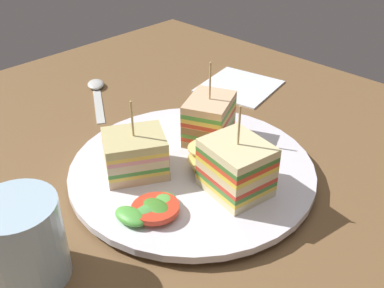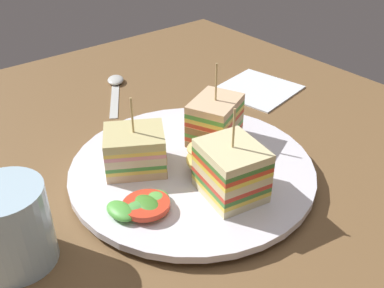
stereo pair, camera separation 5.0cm
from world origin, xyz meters
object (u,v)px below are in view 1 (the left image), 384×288
at_px(sandwich_wedge_1, 236,168).
at_px(drinking_glass, 26,248).
at_px(sandwich_wedge_2, 209,119).
at_px(plate, 192,170).
at_px(napkin, 239,86).
at_px(chip_pile, 207,158).
at_px(sandwich_wedge_0, 135,154).
at_px(spoon, 96,89).

height_order(sandwich_wedge_1, drinking_glass, sandwich_wedge_1).
relative_size(sandwich_wedge_1, sandwich_wedge_2, 0.99).
bearing_deg(plate, napkin, 116.59).
bearing_deg(sandwich_wedge_2, chip_pile, 16.82).
xyz_separation_m(plate, drinking_glass, (0.00, -0.21, 0.03)).
xyz_separation_m(sandwich_wedge_0, sandwich_wedge_1, (0.10, 0.05, 0.01)).
bearing_deg(sandwich_wedge_1, napkin, -41.64).
distance_m(spoon, napkin, 0.24).
bearing_deg(spoon, sandwich_wedge_2, -147.09).
xyz_separation_m(chip_pile, drinking_glass, (-0.02, -0.22, 0.00)).
height_order(sandwich_wedge_1, chip_pile, sandwich_wedge_1).
distance_m(plate, napkin, 0.26).
bearing_deg(sandwich_wedge_1, sandwich_wedge_0, 37.52).
distance_m(spoon, drinking_glass, 0.38).
distance_m(sandwich_wedge_0, napkin, 0.30).
height_order(plate, sandwich_wedge_1, sandwich_wedge_1).
height_order(sandwich_wedge_2, napkin, sandwich_wedge_2).
xyz_separation_m(sandwich_wedge_2, chip_pile, (0.05, -0.05, -0.01)).
xyz_separation_m(chip_pile, spoon, (-0.29, 0.05, -0.03)).
xyz_separation_m(spoon, napkin, (0.16, 0.18, -0.00)).
bearing_deg(sandwich_wedge_0, sandwich_wedge_1, -32.06).
relative_size(sandwich_wedge_1, drinking_glass, 1.24).
height_order(plate, napkin, plate).
height_order(sandwich_wedge_1, sandwich_wedge_2, sandwich_wedge_2).
distance_m(plate, sandwich_wedge_1, 0.07).
relative_size(spoon, napkin, 1.13).
relative_size(sandwich_wedge_0, drinking_glass, 1.09).
height_order(plate, chip_pile, chip_pile).
relative_size(chip_pile, napkin, 0.67).
bearing_deg(plate, chip_pile, 21.15).
bearing_deg(sandwich_wedge_2, napkin, -177.07).
bearing_deg(chip_pile, sandwich_wedge_2, 131.04).
bearing_deg(drinking_glass, spoon, 135.99).
bearing_deg(sandwich_wedge_2, sandwich_wedge_1, 33.29).
bearing_deg(sandwich_wedge_1, drinking_glass, 83.42).
bearing_deg(sandwich_wedge_1, spoon, 0.99).
relative_size(chip_pile, spoon, 0.60).
height_order(sandwich_wedge_2, spoon, sandwich_wedge_2).
distance_m(chip_pile, drinking_glass, 0.22).
height_order(plate, sandwich_wedge_2, sandwich_wedge_2).
xyz_separation_m(napkin, drinking_glass, (0.12, -0.44, 0.03)).
distance_m(sandwich_wedge_2, spoon, 0.25).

